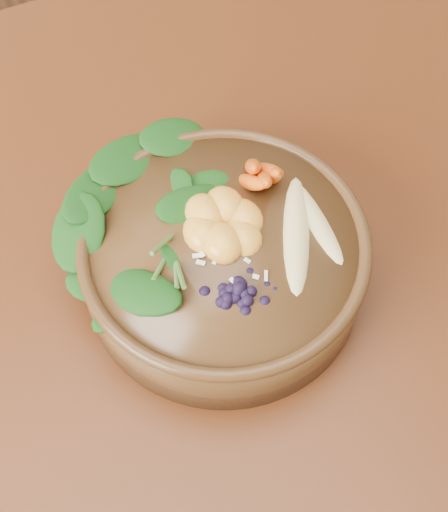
% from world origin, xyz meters
% --- Properties ---
extents(ground, '(4.00, 4.00, 0.00)m').
position_xyz_m(ground, '(0.00, 0.00, 0.00)').
color(ground, '#381E0F').
rests_on(ground, ground).
extents(dining_table, '(1.60, 0.90, 0.75)m').
position_xyz_m(dining_table, '(0.00, 0.00, 0.66)').
color(dining_table, '#331C0C').
rests_on(dining_table, ground).
extents(stoneware_bowl, '(0.31, 0.31, 0.07)m').
position_xyz_m(stoneware_bowl, '(0.08, 0.00, 0.78)').
color(stoneware_bowl, '#4B2E14').
rests_on(stoneware_bowl, dining_table).
extents(kale_heap, '(0.20, 0.19, 0.04)m').
position_xyz_m(kale_heap, '(0.06, 0.06, 0.84)').
color(kale_heap, '#184714').
rests_on(kale_heap, stoneware_bowl).
extents(carrot_cluster, '(0.06, 0.06, 0.07)m').
position_xyz_m(carrot_cluster, '(0.14, 0.05, 0.85)').
color(carrot_cluster, orange).
rests_on(carrot_cluster, stoneware_bowl).
extents(banana_halves, '(0.08, 0.13, 0.02)m').
position_xyz_m(banana_halves, '(0.15, -0.01, 0.83)').
color(banana_halves, '#E0CC84').
rests_on(banana_halves, stoneware_bowl).
extents(mandarin_cluster, '(0.09, 0.10, 0.03)m').
position_xyz_m(mandarin_cluster, '(0.08, 0.02, 0.83)').
color(mandarin_cluster, orange).
rests_on(mandarin_cluster, stoneware_bowl).
extents(blueberry_pile, '(0.13, 0.12, 0.03)m').
position_xyz_m(blueberry_pile, '(0.07, -0.05, 0.83)').
color(blueberry_pile, black).
rests_on(blueberry_pile, stoneware_bowl).
extents(coconut_flakes, '(0.09, 0.08, 0.01)m').
position_xyz_m(coconut_flakes, '(0.08, -0.01, 0.82)').
color(coconut_flakes, white).
rests_on(coconut_flakes, stoneware_bowl).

